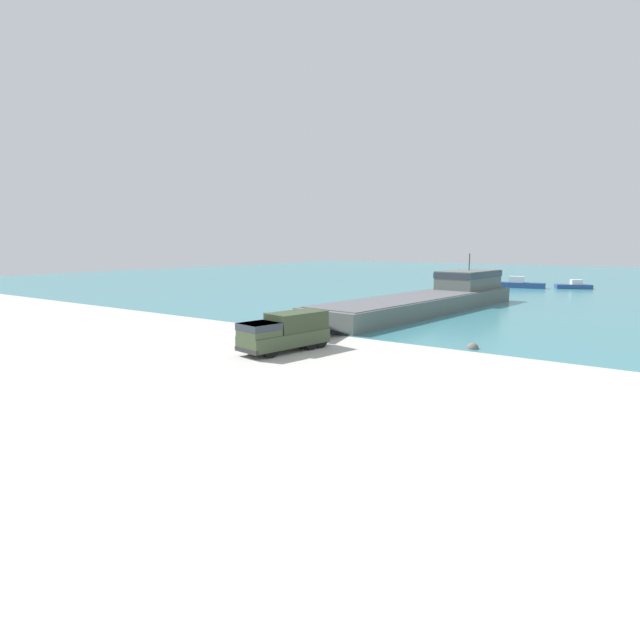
% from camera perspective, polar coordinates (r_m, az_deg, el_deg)
% --- Properties ---
extents(ground_plane, '(240.00, 240.00, 0.00)m').
position_cam_1_polar(ground_plane, '(40.50, -3.26, -3.13)').
color(ground_plane, '#B7B5AD').
extents(water_surface, '(240.00, 180.00, 0.01)m').
position_cam_1_polar(water_surface, '(130.43, 24.05, 4.25)').
color(water_surface, teal).
rests_on(water_surface, ground_plane).
extents(landing_craft, '(11.55, 43.21, 6.99)m').
position_cam_1_polar(landing_craft, '(65.81, 12.92, 2.63)').
color(landing_craft, '#56605B').
rests_on(landing_craft, ground_plane).
extents(military_truck, '(3.89, 7.90, 2.97)m').
position_cam_1_polar(military_truck, '(38.82, -4.05, -1.28)').
color(military_truck, '#3D4C33').
rests_on(military_truck, ground_plane).
extents(soldier_on_ramp, '(0.49, 0.47, 1.68)m').
position_cam_1_polar(soldier_on_ramp, '(42.07, -6.58, -1.39)').
color(soldier_on_ramp, '#566042').
rests_on(soldier_on_ramp, ground_plane).
extents(moored_boat_a, '(6.72, 4.72, 1.72)m').
position_cam_1_polar(moored_boat_a, '(105.76, 27.01, 3.52)').
color(moored_boat_a, navy).
rests_on(moored_boat_a, ground_plane).
extents(moored_boat_b, '(9.22, 3.65, 2.19)m').
position_cam_1_polar(moored_boat_b, '(103.57, 21.81, 3.84)').
color(moored_boat_b, navy).
rests_on(moored_boat_b, ground_plane).
extents(cargo_crate, '(0.78, 0.86, 0.60)m').
position_cam_1_polar(cargo_crate, '(40.01, -7.55, -2.90)').
color(cargo_crate, '#475638').
rests_on(cargo_crate, ground_plane).
extents(shoreline_rock_a, '(1.11, 1.11, 1.11)m').
position_cam_1_polar(shoreline_rock_a, '(51.75, -5.39, -0.58)').
color(shoreline_rock_a, '#66605B').
rests_on(shoreline_rock_a, ground_plane).
extents(shoreline_rock_b, '(0.96, 0.96, 0.96)m').
position_cam_1_polar(shoreline_rock_b, '(41.76, 17.04, -3.14)').
color(shoreline_rock_b, '#66605B').
rests_on(shoreline_rock_b, ground_plane).
extents(shoreline_rock_c, '(1.22, 1.22, 1.22)m').
position_cam_1_polar(shoreline_rock_c, '(49.65, -2.21, -0.94)').
color(shoreline_rock_c, gray).
rests_on(shoreline_rock_c, ground_plane).
extents(shoreline_rock_d, '(0.60, 0.60, 0.60)m').
position_cam_1_polar(shoreline_rock_d, '(51.03, -6.65, -0.73)').
color(shoreline_rock_d, gray).
rests_on(shoreline_rock_d, ground_plane).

